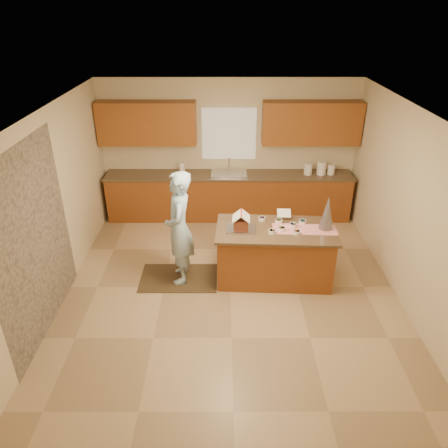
# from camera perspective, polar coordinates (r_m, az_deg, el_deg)

# --- Properties ---
(floor) EXTENTS (5.50, 5.50, 0.00)m
(floor) POSITION_cam_1_polar(r_m,az_deg,el_deg) (6.72, 0.86, -8.38)
(floor) COLOR tan
(floor) RESTS_ON ground
(ceiling) EXTENTS (5.50, 5.50, 0.00)m
(ceiling) POSITION_cam_1_polar(r_m,az_deg,el_deg) (5.57, 1.07, 14.68)
(ceiling) COLOR silver
(ceiling) RESTS_ON floor
(wall_back) EXTENTS (5.50, 5.50, 0.00)m
(wall_back) POSITION_cam_1_polar(r_m,az_deg,el_deg) (8.58, 0.66, 10.04)
(wall_back) COLOR beige
(wall_back) RESTS_ON floor
(wall_front) EXTENTS (5.50, 5.50, 0.00)m
(wall_front) POSITION_cam_1_polar(r_m,az_deg,el_deg) (3.74, 1.65, -16.51)
(wall_front) COLOR beige
(wall_front) RESTS_ON floor
(wall_left) EXTENTS (5.50, 5.50, 0.00)m
(wall_left) POSITION_cam_1_polar(r_m,az_deg,el_deg) (6.48, -21.76, 1.91)
(wall_left) COLOR beige
(wall_left) RESTS_ON floor
(wall_right) EXTENTS (5.50, 5.50, 0.00)m
(wall_right) POSITION_cam_1_polar(r_m,az_deg,el_deg) (6.56, 23.37, 1.91)
(wall_right) COLOR beige
(wall_right) RESTS_ON floor
(stone_accent) EXTENTS (0.00, 2.50, 2.50)m
(stone_accent) POSITION_cam_1_polar(r_m,az_deg,el_deg) (5.86, -23.97, -2.39)
(stone_accent) COLOR gray
(stone_accent) RESTS_ON wall_left
(window_curtain) EXTENTS (1.05, 0.03, 1.00)m
(window_curtain) POSITION_cam_1_polar(r_m,az_deg,el_deg) (8.47, 0.67, 11.91)
(window_curtain) COLOR white
(window_curtain) RESTS_ON wall_back
(back_counter_base) EXTENTS (4.80, 0.60, 0.88)m
(back_counter_base) POSITION_cam_1_polar(r_m,az_deg,el_deg) (8.63, 0.65, 3.66)
(back_counter_base) COLOR brown
(back_counter_base) RESTS_ON floor
(back_counter_top) EXTENTS (4.85, 0.63, 0.04)m
(back_counter_top) POSITION_cam_1_polar(r_m,az_deg,el_deg) (8.45, 0.67, 6.51)
(back_counter_top) COLOR brown
(back_counter_top) RESTS_ON back_counter_base
(upper_cabinet_left) EXTENTS (1.85, 0.35, 0.80)m
(upper_cabinet_left) POSITION_cam_1_polar(r_m,az_deg,el_deg) (8.38, -10.25, 13.09)
(upper_cabinet_left) COLOR #9B5621
(upper_cabinet_left) RESTS_ON wall_back
(upper_cabinet_right) EXTENTS (1.85, 0.35, 0.80)m
(upper_cabinet_right) POSITION_cam_1_polar(r_m,az_deg,el_deg) (8.42, 11.58, 13.04)
(upper_cabinet_right) COLOR #9B5621
(upper_cabinet_right) RESTS_ON wall_back
(sink) EXTENTS (0.70, 0.45, 0.12)m
(sink) POSITION_cam_1_polar(r_m,az_deg,el_deg) (8.45, 0.67, 6.44)
(sink) COLOR silver
(sink) RESTS_ON back_counter_top
(faucet) EXTENTS (0.03, 0.03, 0.28)m
(faucet) POSITION_cam_1_polar(r_m,az_deg,el_deg) (8.56, 0.66, 7.94)
(faucet) COLOR silver
(faucet) RESTS_ON back_counter_top
(island_base) EXTENTS (1.77, 0.95, 0.84)m
(island_base) POSITION_cam_1_polar(r_m,az_deg,el_deg) (6.75, 6.70, -4.08)
(island_base) COLOR brown
(island_base) RESTS_ON floor
(island_top) EXTENTS (1.85, 1.03, 0.04)m
(island_top) POSITION_cam_1_polar(r_m,az_deg,el_deg) (6.53, 6.91, -0.79)
(island_top) COLOR brown
(island_top) RESTS_ON island_base
(table_runner) EXTENTS (0.98, 0.39, 0.01)m
(table_runner) POSITION_cam_1_polar(r_m,az_deg,el_deg) (6.56, 10.68, -0.70)
(table_runner) COLOR red
(table_runner) RESTS_ON island_top
(baking_tray) EXTENTS (0.46, 0.35, 0.02)m
(baking_tray) POSITION_cam_1_polar(r_m,az_deg,el_deg) (6.45, 2.27, -0.64)
(baking_tray) COLOR silver
(baking_tray) RESTS_ON island_top
(cookbook) EXTENTS (0.22, 0.18, 0.09)m
(cookbook) POSITION_cam_1_polar(r_m,az_deg,el_deg) (6.81, 7.99, 1.43)
(cookbook) COLOR white
(cookbook) RESTS_ON island_top
(tinsel_tree) EXTENTS (0.22, 0.22, 0.53)m
(tinsel_tree) POSITION_cam_1_polar(r_m,az_deg,el_deg) (6.54, 13.57, 1.45)
(tinsel_tree) COLOR #9E9EA9
(tinsel_tree) RESTS_ON island_top
(rug) EXTENTS (1.22, 0.79, 0.01)m
(rug) POSITION_cam_1_polar(r_m,az_deg,el_deg) (6.94, -6.03, -7.15)
(rug) COLOR black
(rug) RESTS_ON floor
(boy) EXTENTS (0.47, 0.68, 1.80)m
(boy) POSITION_cam_1_polar(r_m,az_deg,el_deg) (6.46, -5.98, -0.56)
(boy) COLOR #9FC4E2
(boy) RESTS_ON rug
(canister_a) EXTENTS (0.16, 0.16, 0.21)m
(canister_a) POSITION_cam_1_polar(r_m,az_deg,el_deg) (8.56, 11.14, 7.19)
(canister_a) COLOR white
(canister_a) RESTS_ON back_counter_top
(canister_b) EXTENTS (0.18, 0.18, 0.25)m
(canister_b) POSITION_cam_1_polar(r_m,az_deg,el_deg) (8.61, 12.86, 7.26)
(canister_b) COLOR white
(canister_b) RESTS_ON back_counter_top
(canister_c) EXTENTS (0.14, 0.14, 0.20)m
(canister_c) POSITION_cam_1_polar(r_m,az_deg,el_deg) (8.67, 14.10, 7.04)
(canister_c) COLOR white
(canister_c) RESTS_ON back_counter_top
(paper_towel) EXTENTS (0.11, 0.11, 0.23)m
(paper_towel) POSITION_cam_1_polar(r_m,az_deg,el_deg) (8.44, -5.64, 7.34)
(paper_towel) COLOR white
(paper_towel) RESTS_ON back_counter_top
(gingerbread_house) EXTENTS (0.28, 0.28, 0.27)m
(gingerbread_house) POSITION_cam_1_polar(r_m,az_deg,el_deg) (6.40, 2.29, 0.25)
(gingerbread_house) COLOR #5C2D18
(gingerbread_house) RESTS_ON baking_tray
(candy_bowls) EXTENTS (0.73, 0.55, 0.05)m
(candy_bowls) POSITION_cam_1_polar(r_m,az_deg,el_deg) (6.57, 7.97, -0.20)
(candy_bowls) COLOR silver
(candy_bowls) RESTS_ON island_top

